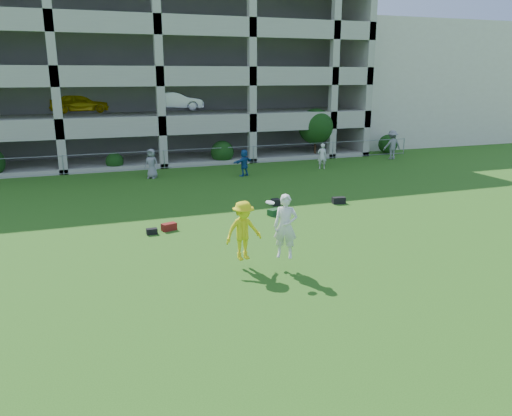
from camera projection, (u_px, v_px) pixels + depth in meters
name	position (u px, v px, depth m)	size (l,w,h in m)	color
ground	(277.00, 281.00, 14.44)	(100.00, 100.00, 0.00)	#235114
stucco_building	(394.00, 83.00, 46.11)	(16.00, 14.00, 10.00)	beige
bystander_c	(151.00, 164.00, 28.64)	(0.83, 0.54, 1.70)	gray
bystander_d	(244.00, 163.00, 29.31)	(1.45, 0.46, 1.57)	#1F4F8E
bystander_e	(322.00, 156.00, 31.49)	(0.59, 0.39, 1.62)	silver
bystander_f	(392.00, 145.00, 35.06)	(1.30, 0.75, 2.02)	gray
bag_red_a	(169.00, 227.00, 19.13)	(0.55, 0.30, 0.28)	#57150E
bag_black_b	(152.00, 231.00, 18.67)	(0.40, 0.25, 0.22)	black
bag_green_c	(274.00, 212.00, 21.20)	(0.50, 0.35, 0.26)	#13361D
crate_d	(276.00, 202.00, 22.77)	(0.35, 0.35, 0.30)	black
bag_black_e	(339.00, 200.00, 23.11)	(0.60, 0.30, 0.30)	black
frisbee_contest	(256.00, 229.00, 15.12)	(2.22, 1.39, 2.09)	yellow
parking_garage	(141.00, 72.00, 38.07)	(30.00, 14.00, 12.00)	#9E998C
fence	(164.00, 159.00, 31.56)	(36.06, 0.06, 1.20)	gray
shrub_row	(230.00, 141.00, 33.46)	(34.38, 2.52, 3.50)	#163D11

